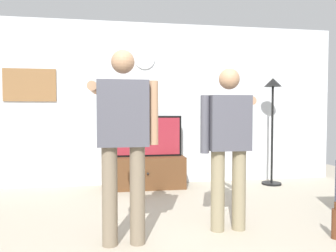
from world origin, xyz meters
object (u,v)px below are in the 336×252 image
(person_standing_nearer_lamp, at_px, (123,134))
(beverage_bottle, at_px, (335,223))
(television, at_px, (146,136))
(wall_clock, at_px, (145,59))
(tv_stand, at_px, (146,172))
(person_standing_nearer_couch, at_px, (228,139))
(framed_picture, at_px, (30,85))
(floor_lamp, at_px, (273,109))

(person_standing_nearer_lamp, height_order, beverage_bottle, person_standing_nearer_lamp)
(television, xyz_separation_m, person_standing_nearer_lamp, (-0.40, -2.16, 0.19))
(wall_clock, bearing_deg, tv_stand, -90.00)
(television, bearing_deg, person_standing_nearer_couch, -71.38)
(framed_picture, distance_m, person_standing_nearer_lamp, 2.86)
(television, relative_size, framed_picture, 1.42)
(wall_clock, height_order, person_standing_nearer_lamp, wall_clock)
(framed_picture, relative_size, floor_lamp, 0.45)
(floor_lamp, bearing_deg, person_standing_nearer_couch, -127.98)
(tv_stand, distance_m, floor_lamp, 2.33)
(tv_stand, relative_size, floor_lamp, 0.69)
(floor_lamp, bearing_deg, framed_picture, 174.43)
(tv_stand, relative_size, person_standing_nearer_lamp, 0.69)
(television, distance_m, person_standing_nearer_couch, 2.08)
(framed_picture, bearing_deg, beverage_bottle, -37.44)
(television, xyz_separation_m, beverage_bottle, (1.59, -2.36, -0.68))
(tv_stand, xyz_separation_m, person_standing_nearer_couch, (0.66, -1.92, 0.68))
(person_standing_nearer_couch, bearing_deg, person_standing_nearer_lamp, -169.81)
(tv_stand, distance_m, television, 0.58)
(television, relative_size, wall_clock, 3.40)
(tv_stand, bearing_deg, person_standing_nearer_couch, -70.96)
(floor_lamp, bearing_deg, beverage_bottle, -102.71)
(floor_lamp, height_order, beverage_bottle, floor_lamp)
(framed_picture, distance_m, person_standing_nearer_couch, 3.40)
(floor_lamp, distance_m, beverage_bottle, 2.55)
(tv_stand, xyz_separation_m, person_standing_nearer_lamp, (-0.40, -2.11, 0.76))
(tv_stand, relative_size, person_standing_nearer_couch, 0.74)
(wall_clock, bearing_deg, framed_picture, 179.84)
(framed_picture, relative_size, person_standing_nearer_lamp, 0.45)
(wall_clock, bearing_deg, person_standing_nearer_lamp, -99.50)
(framed_picture, height_order, person_standing_nearer_couch, framed_picture)
(tv_stand, bearing_deg, framed_picture, 170.77)
(person_standing_nearer_couch, bearing_deg, floor_lamp, 52.02)
(beverage_bottle, bearing_deg, television, 124.00)
(tv_stand, bearing_deg, beverage_bottle, -55.47)
(television, bearing_deg, beverage_bottle, -56.00)
(wall_clock, height_order, floor_lamp, wall_clock)
(person_standing_nearer_lamp, bearing_deg, framed_picture, 120.44)
(television, distance_m, person_standing_nearer_lamp, 2.20)
(framed_picture, height_order, person_standing_nearer_lamp, framed_picture)
(floor_lamp, height_order, person_standing_nearer_couch, floor_lamp)
(television, height_order, beverage_bottle, television)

